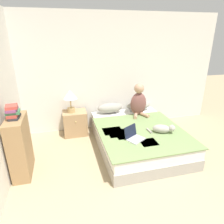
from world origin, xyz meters
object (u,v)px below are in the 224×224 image
nightstand (75,123)px  bookshelf (20,147)px  table_lamp (70,97)px  book_stack_top (13,112)px  cat_tabby (163,129)px  pillow_near (110,108)px  pillow_far (138,105)px  bed (137,137)px  person_sitting (139,101)px  laptop_open (134,136)px

nightstand → bookshelf: bookshelf is taller
table_lamp → book_stack_top: (-0.87, -1.12, 0.18)m
cat_tabby → book_stack_top: size_ratio=1.75×
book_stack_top → pillow_near: bearing=34.0°
book_stack_top → cat_tabby: bearing=-1.2°
pillow_far → bookshelf: (-2.42, -1.17, -0.05)m
bed → person_sitting: 0.81m
bookshelf → pillow_far: bearing=25.8°
laptop_open → pillow_far: bearing=35.2°
laptop_open → nightstand: laptop_open is taller
bed → pillow_near: bearing=111.4°
cat_tabby → nightstand: bearing=166.8°
person_sitting → bookshelf: (-2.30, -0.88, -0.25)m
bed → bookshelf: (-2.08, -0.30, 0.27)m
nightstand → table_lamp: (-0.06, -0.01, 0.61)m
person_sitting → laptop_open: size_ratio=1.87×
table_lamp → book_stack_top: book_stack_top is taller
pillow_far → nightstand: pillow_far is taller
pillow_near → cat_tabby: 1.40m
bed → pillow_near: size_ratio=3.60×
cat_tabby → table_lamp: (-1.56, 1.17, 0.37)m
cat_tabby → book_stack_top: book_stack_top is taller
pillow_far → bookshelf: bearing=-154.2°
bookshelf → book_stack_top: bearing=-160.5°
book_stack_top → person_sitting: bearing=20.9°
bookshelf → laptop_open: bearing=-4.2°
person_sitting → book_stack_top: 2.49m
pillow_near → bookshelf: (-1.73, -1.17, -0.05)m
pillow_near → cat_tabby: pillow_near is taller
bed → book_stack_top: 2.27m
nightstand → table_lamp: size_ratio=1.10×
bed → person_sitting: size_ratio=2.94×
nightstand → book_stack_top: 1.67m
bed → cat_tabby: size_ratio=4.71×
pillow_near → pillow_far: bearing=0.0°
nightstand → table_lamp: 0.62m
person_sitting → nightstand: bearing=169.6°
pillow_far → laptop_open: 1.43m
bed → laptop_open: 0.56m
pillow_near → bookshelf: 2.09m
person_sitting → cat_tabby: person_sitting is taller
cat_tabby → bookshelf: size_ratio=0.46×
pillow_far → person_sitting: (-0.12, -0.29, 0.20)m
nightstand → laptop_open: bearing=-54.7°
cat_tabby → pillow_far: bearing=115.4°
table_lamp → cat_tabby: bearing=-36.9°
table_lamp → bookshelf: bearing=-127.8°
bed → bookshelf: bearing=-171.8°
bed → book_stack_top: size_ratio=8.25×
cat_tabby → table_lamp: table_lamp is taller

